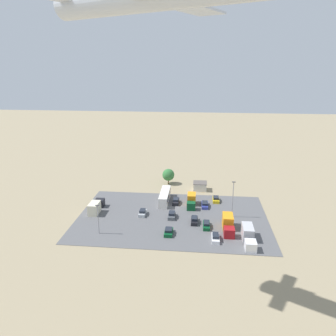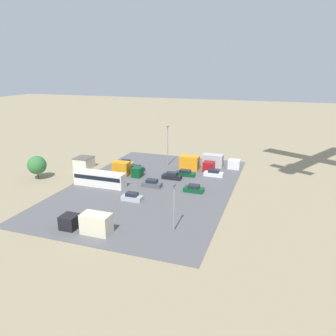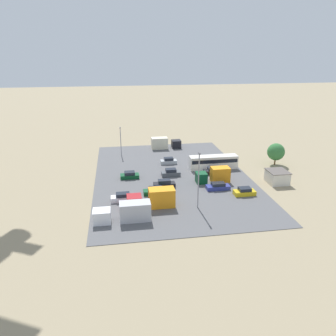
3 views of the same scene
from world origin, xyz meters
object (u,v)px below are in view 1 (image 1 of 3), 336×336
Objects in this scene: bus at (165,196)px; parked_truck_0 at (191,201)px; parked_car_3 at (172,215)px; parked_car_6 at (206,225)px; parked_car_8 at (205,205)px; parked_car_0 at (216,238)px; parked_car_1 at (216,199)px; parked_car_5 at (169,232)px; parked_truck_3 at (248,236)px; parked_truck_2 at (96,207)px; parked_truck_1 at (228,224)px; parked_car_7 at (176,201)px; shed_building at (200,186)px; parked_car_2 at (143,213)px; parked_car_4 at (194,220)px.

bus is 8.47m from parked_truck_0.
bus is at bearing -14.35° from parked_truck_0.
parked_car_3 is 10.42m from parked_car_6.
bus is 12.49m from parked_car_8.
parked_car_0 is 1.07× the size of parked_car_3.
parked_car_5 is at bearing -119.81° from parked_car_1.
parked_car_5 is at bearing -89.72° from parked_car_3.
parked_truck_3 is at bearing -73.99° from parked_car_1.
parked_car_5 is at bearing -26.60° from parked_truck_2.
parked_truck_2 is at bearing 168.45° from parked_car_6.
parked_truck_1 is 1.01× the size of parked_truck_2.
parked_truck_2 is 42.72m from parked_truck_3.
parked_car_5 is 0.87× the size of parked_car_6.
parked_car_1 is 0.96× the size of parked_car_7.
parked_car_3 is at bearing 87.78° from parked_car_7.
parked_car_3 is (11.44, -10.99, 0.03)m from parked_car_0.
shed_building is at bearing -83.52° from parked_car_8.
parked_truck_3 is at bearing -32.02° from parked_car_6.
parked_truck_0 is at bearing 30.52° from parked_car_2.
parked_car_6 is at bearing 122.06° from parked_car_7.
parked_truck_0 is at bearing -6.98° from parked_car_8.
parked_car_6 is at bearing 129.08° from bus.
parked_truck_1 reaches higher than bus.
parked_car_7 is 0.51× the size of parked_truck_2.
parked_truck_2 reaches higher than shed_building.
parked_car_2 is 0.96× the size of parked_car_3.
parked_car_0 is 6.44m from parked_truck_1.
parked_car_1 is 0.88× the size of parked_car_6.
parked_car_1 is (-15.58, -1.70, -1.06)m from bus.
parked_car_4 is (-6.21, 2.39, -0.02)m from parked_car_3.
parked_car_0 is at bearing 121.31° from parked_car_4.
parked_car_6 is 31.78m from parked_truck_2.
parked_car_2 is 12.97m from parked_car_5.
parked_car_1 is 0.99× the size of parked_car_3.
parked_car_7 is (5.83, -12.09, 0.02)m from parked_car_4.
parked_car_4 is at bearing 95.89° from parked_truck_0.
parked_car_1 is 5.48m from parked_car_8.
parked_car_5 is (-3.18, 19.93, -1.06)m from bus.
bus is 2.65× the size of parked_car_7.
parked_car_7 is 27.69m from parked_truck_3.
parked_car_0 is 1.04× the size of parked_car_7.
parked_car_3 reaches higher than parked_car_6.
parked_truck_1 reaches higher than parked_car_4.
parked_car_2 is at bearing -15.45° from parked_truck_1.
parked_car_4 is 11.13m from parked_truck_0.
parked_truck_0 is (-5.07, -8.65, 0.78)m from parked_car_3.
parked_car_6 is at bearing -9.63° from parked_truck_1.
parked_truck_3 is (-27.30, 11.52, 0.79)m from parked_car_2.
parked_truck_1 is at bearing -166.04° from parked_car_5.
parked_truck_2 is at bearing 34.19° from shed_building.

